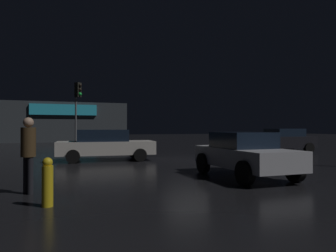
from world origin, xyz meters
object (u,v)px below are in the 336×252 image
at_px(store_building, 63,123).
at_px(car_crossing, 244,154).
at_px(pedestrian, 28,149).
at_px(car_far, 282,140).
at_px(car_near, 105,145).
at_px(fire_hydrant, 48,182).
at_px(traffic_signal_opposite, 78,99).

relative_size(store_building, car_crossing, 3.61).
bearing_deg(pedestrian, car_crossing, 4.32).
xyz_separation_m(car_far, pedestrian, (-13.85, -7.70, 0.27)).
height_order(car_near, fire_hydrant, car_near).
height_order(car_near, pedestrian, pedestrian).
bearing_deg(fire_hydrant, traffic_signal_opposite, 84.14).
xyz_separation_m(store_building, car_crossing, (5.10, -31.79, -1.49)).
distance_m(traffic_signal_opposite, car_near, 4.73).
height_order(store_building, car_crossing, store_building).
bearing_deg(car_crossing, pedestrian, -175.68).
bearing_deg(pedestrian, store_building, 87.83).
relative_size(store_building, pedestrian, 7.68).
distance_m(car_far, car_crossing, 10.43).
relative_size(car_near, pedestrian, 2.56).
relative_size(traffic_signal_opposite, fire_hydrant, 4.32).
bearing_deg(car_near, fire_hydrant, -105.50).
height_order(pedestrian, fire_hydrant, pedestrian).
bearing_deg(store_building, pedestrian, -92.17).
bearing_deg(store_building, traffic_signal_opposite, -88.63).
bearing_deg(traffic_signal_opposite, car_far, -14.56).
distance_m(store_building, pedestrian, 32.31).
bearing_deg(car_crossing, car_far, 43.84).
distance_m(store_building, fire_hydrant, 33.74).
bearing_deg(car_near, traffic_signal_opposite, 105.48).
distance_m(traffic_signal_opposite, fire_hydrant, 12.65).
relative_size(store_building, car_far, 3.39).
xyz_separation_m(car_near, car_far, (11.05, 0.72, 0.03)).
distance_m(car_far, pedestrian, 15.85).
xyz_separation_m(traffic_signal_opposite, fire_hydrant, (-1.26, -12.27, -2.79)).
xyz_separation_m(car_crossing, fire_hydrant, (-5.85, -1.90, -0.26)).
height_order(traffic_signal_opposite, car_far, traffic_signal_opposite).
bearing_deg(car_far, fire_hydrant, -145.70).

